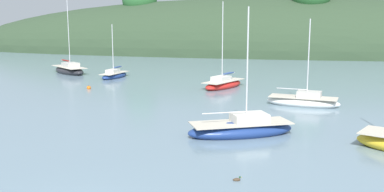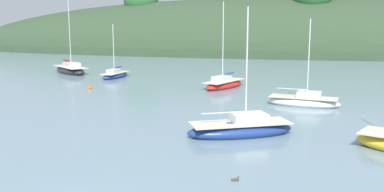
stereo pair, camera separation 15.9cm
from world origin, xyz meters
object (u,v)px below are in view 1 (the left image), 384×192
at_px(sailboat_cream_ketch, 114,75).
at_px(sailboat_yellow_far, 242,129).
at_px(sailboat_orange_cutter, 223,84).
at_px(mooring_buoy_channel, 89,88).
at_px(sailboat_teal_outer, 69,70).
at_px(duck_lone_right, 237,180).
at_px(sailboat_red_portside, 303,101).

bearing_deg(sailboat_cream_ketch, sailboat_yellow_far, -52.24).
relative_size(sailboat_orange_cutter, mooring_buoy_channel, 17.20).
bearing_deg(sailboat_yellow_far, sailboat_cream_ketch, 127.76).
bearing_deg(sailboat_teal_outer, sailboat_cream_ketch, -21.41).
xyz_separation_m(sailboat_yellow_far, sailboat_cream_ketch, (-18.89, 24.39, -0.06)).
xyz_separation_m(mooring_buoy_channel, duck_lone_right, (18.55, -23.05, -0.07)).
xyz_separation_m(sailboat_teal_outer, sailboat_red_portside, (30.81, -16.63, -0.08)).
bearing_deg(mooring_buoy_channel, sailboat_teal_outer, 125.99).
xyz_separation_m(sailboat_yellow_far, duck_lone_right, (0.71, -7.92, -0.35)).
height_order(sailboat_teal_outer, mooring_buoy_channel, sailboat_teal_outer).
relative_size(sailboat_orange_cutter, duck_lone_right, 22.61).
relative_size(sailboat_yellow_far, sailboat_red_portside, 1.09).
bearing_deg(sailboat_teal_outer, mooring_buoy_channel, -54.01).
xyz_separation_m(sailboat_yellow_far, sailboat_red_portside, (3.98, 10.87, -0.04)).
height_order(sailboat_orange_cutter, sailboat_teal_outer, sailboat_teal_outer).
distance_m(sailboat_cream_ketch, duck_lone_right, 37.79).
bearing_deg(sailboat_cream_ketch, sailboat_teal_outer, 158.59).
xyz_separation_m(sailboat_teal_outer, sailboat_cream_ketch, (7.94, -3.11, -0.11)).
distance_m(sailboat_teal_outer, sailboat_red_portside, 35.01).
distance_m(sailboat_red_portside, duck_lone_right, 19.08).
height_order(sailboat_yellow_far, sailboat_cream_ketch, sailboat_yellow_far).
xyz_separation_m(sailboat_orange_cutter, mooring_buoy_channel, (-13.66, -4.14, -0.27)).
bearing_deg(sailboat_red_portside, mooring_buoy_channel, 168.97).
bearing_deg(duck_lone_right, sailboat_yellow_far, 95.09).
relative_size(sailboat_yellow_far, sailboat_teal_outer, 0.78).
bearing_deg(mooring_buoy_channel, sailboat_orange_cutter, 16.86).
bearing_deg(sailboat_orange_cutter, sailboat_teal_outer, 160.02).
bearing_deg(sailboat_red_portside, duck_lone_right, -99.89).
bearing_deg(sailboat_teal_outer, sailboat_orange_cutter, -19.98).
distance_m(sailboat_red_portside, mooring_buoy_channel, 22.24).
distance_m(sailboat_yellow_far, sailboat_red_portside, 11.58).
xyz_separation_m(sailboat_yellow_far, mooring_buoy_channel, (-17.84, 15.13, -0.29)).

